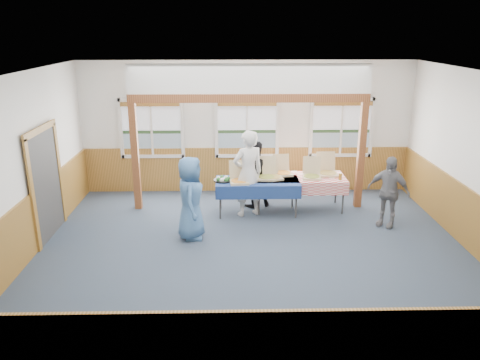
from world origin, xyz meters
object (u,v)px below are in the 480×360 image
woman_black (254,174)px  man_blue (191,198)px  woman_white (248,174)px  table_left (258,183)px  table_right (299,179)px  person_grey (388,192)px

woman_black → man_blue: 2.12m
woman_white → woman_black: 0.58m
table_left → table_right: same height
woman_black → person_grey: size_ratio=1.03×
person_grey → woman_black: bearing=-167.6°
table_left → woman_black: (-0.05, 0.45, 0.06)m
man_blue → person_grey: bearing=-83.4°
table_left → man_blue: bearing=-162.3°
person_grey → man_blue: bearing=-136.7°
table_left → woman_white: size_ratio=1.04×
person_grey → table_left: bearing=-159.4°
table_right → person_grey: 1.94m
table_left → woman_black: 0.45m
person_grey → woman_white: bearing=-156.7°
woman_black → man_blue: (-1.30, -1.67, 0.05)m
man_blue → table_right: bearing=-57.7°
man_blue → person_grey: man_blue is taller
man_blue → person_grey: (3.97, 0.49, -0.07)m
woman_black → table_left: bearing=78.7°
woman_white → man_blue: woman_white is taller
table_right → woman_white: (-1.16, -0.34, 0.24)m
woman_white → table_left: bearing=179.6°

